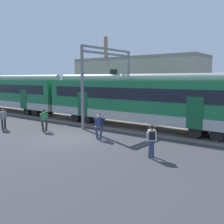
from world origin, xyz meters
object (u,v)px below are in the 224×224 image
Objects in this scene: pedestrian_green at (44,119)px; pedestrian_navy at (99,124)px; pedestrian_grey at (3,117)px; pedestrian_white at (152,138)px; commuter_train at (67,96)px.

pedestrian_green and pedestrian_navy have the same top height.
pedestrian_grey and pedestrian_white have the same top height.
pedestrian_white is at bearing 2.06° from pedestrian_grey.
pedestrian_navy is at bearing -30.81° from commuter_train.
pedestrian_white is at bearing -26.60° from commuter_train.
commuter_train is 22.83× the size of pedestrian_navy.
commuter_train is 22.83× the size of pedestrian_white.
commuter_train is at bearing 92.68° from pedestrian_grey.
commuter_train is at bearing 149.19° from pedestrian_navy.
pedestrian_white is at bearing -6.03° from pedestrian_green.
pedestrian_green is (3.46, -5.56, -1.29)m from commuter_train.
commuter_train reaches higher than pedestrian_green.
commuter_train reaches higher than pedestrian_white.
pedestrian_grey is 3.46m from pedestrian_green.
commuter_train is at bearing 153.40° from pedestrian_white.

